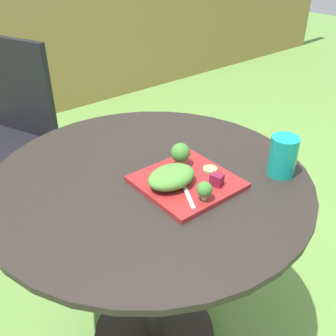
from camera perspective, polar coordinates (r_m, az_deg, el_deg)
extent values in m
cylinder|color=#28231E|center=(1.10, -2.62, -1.64)|extent=(0.90, 0.90, 0.02)
cylinder|color=#28231E|center=(1.32, -2.25, -14.04)|extent=(0.06, 0.06, 0.66)
cylinder|color=#28231E|center=(1.59, -1.97, -22.87)|extent=(0.44, 0.44, 0.04)
cube|color=black|center=(1.99, -21.13, 10.93)|extent=(0.19, 0.40, 0.45)
cylinder|color=black|center=(1.87, -22.97, -7.13)|extent=(0.02, 0.02, 0.43)
cylinder|color=black|center=(2.30, -22.36, 0.62)|extent=(0.02, 0.02, 0.43)
cylinder|color=black|center=(2.06, -15.68, -1.79)|extent=(0.02, 0.02, 0.43)
cube|color=maroon|center=(1.06, 2.72, -2.06)|extent=(0.24, 0.24, 0.01)
cylinder|color=#149989|center=(1.12, 16.31, 1.68)|extent=(0.08, 0.08, 0.11)
cylinder|color=#118275|center=(1.13, 16.18, 0.93)|extent=(0.07, 0.07, 0.08)
cube|color=silver|center=(0.99, 2.92, -4.01)|extent=(0.06, 0.10, 0.00)
cube|color=silver|center=(1.06, 1.91, -1.61)|extent=(0.04, 0.05, 0.00)
ellipsoid|color=#519338|center=(1.02, 0.50, -1.29)|extent=(0.14, 0.10, 0.05)
cylinder|color=#99B770|center=(1.12, 1.79, 0.82)|extent=(0.02, 0.02, 0.02)
sphere|color=#427F33|center=(1.10, 1.82, 2.25)|extent=(0.05, 0.05, 0.05)
cylinder|color=#99B770|center=(0.98, 5.24, -4.24)|extent=(0.01, 0.01, 0.01)
sphere|color=#427F33|center=(0.97, 5.31, -3.10)|extent=(0.04, 0.04, 0.04)
cylinder|color=#8EB766|center=(1.10, 6.12, -0.18)|extent=(0.04, 0.04, 0.01)
cube|color=maroon|center=(1.04, 7.08, -1.70)|extent=(0.03, 0.04, 0.03)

